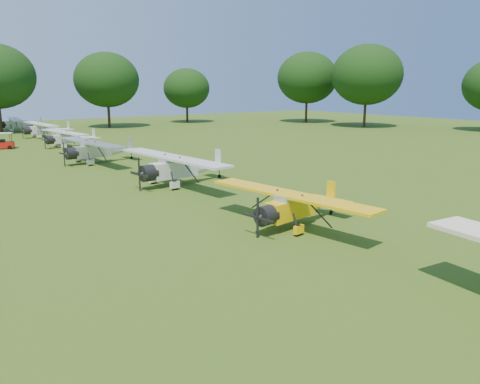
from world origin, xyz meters
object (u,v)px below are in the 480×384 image
Objects in this scene: aircraft_7 at (19,123)px; aircraft_4 at (98,149)px; aircraft_6 at (45,128)px; golf_cart at (3,144)px; aircraft_3 at (180,166)px; aircraft_5 at (69,137)px; aircraft_2 at (296,204)px.

aircraft_4 is at bearing -85.83° from aircraft_7.
aircraft_6 is (1.79, 25.39, -0.05)m from aircraft_4.
aircraft_7 reaches higher than golf_cart.
aircraft_7 is at bearing 84.92° from aircraft_3.
aircraft_3 reaches higher than aircraft_5.
aircraft_3 is 29.12m from golf_cart.
aircraft_3 is at bearing -97.16° from aircraft_5.
aircraft_3 is at bearing -89.62° from aircraft_4.
aircraft_6 reaches higher than aircraft_2.
aircraft_3 reaches higher than aircraft_6.
aircraft_6 is (0.48, 12.44, 0.06)m from aircraft_5.
aircraft_7 is (-0.38, 24.45, 0.07)m from aircraft_5.
aircraft_6 is 12.04m from aircraft_7.
aircraft_3 is at bearing -56.27° from golf_cart.
aircraft_2 is 4.11× the size of golf_cart.
aircraft_7 is (-0.43, 50.24, -0.11)m from aircraft_3.
aircraft_3 is 1.16× the size of aircraft_5.
aircraft_4 reaches higher than aircraft_2.
aircraft_3 is 1.09× the size of aircraft_7.
aircraft_5 is at bearing 78.61° from aircraft_4.
aircraft_4 is 1.10× the size of aircraft_5.
aircraft_3 reaches higher than aircraft_7.
aircraft_4 is 16.37m from golf_cart.
aircraft_2 is at bearing -93.17° from aircraft_4.
golf_cart is (-6.28, 40.59, -0.52)m from aircraft_2.
aircraft_5 is at bearing 84.53° from aircraft_3.
aircraft_4 is 13.01m from aircraft_5.
golf_cart is (-6.98, -9.88, -0.60)m from aircraft_6.
aircraft_6 is (0.43, 38.24, -0.11)m from aircraft_3.
aircraft_5 is 0.95× the size of aircraft_6.
aircraft_2 is at bearing -95.10° from aircraft_6.
aircraft_2 is 25.10m from aircraft_4.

